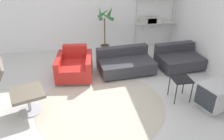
% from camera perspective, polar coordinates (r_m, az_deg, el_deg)
% --- Properties ---
extents(ground_plane, '(12.00, 12.00, 0.00)m').
position_cam_1_polar(ground_plane, '(4.66, -3.52, -7.29)').
color(ground_plane, silver).
extents(wall_back, '(12.00, 0.09, 2.80)m').
position_cam_1_polar(wall_back, '(6.81, -6.99, 16.82)').
color(wall_back, white).
rests_on(wall_back, ground_plane).
extents(round_rug, '(2.58, 2.58, 0.01)m').
position_cam_1_polar(round_rug, '(4.47, -2.92, -8.90)').
color(round_rug, '#BCB29E').
rests_on(round_rug, ground_plane).
extents(lounge_chair, '(1.17, 0.85, 1.19)m').
position_cam_1_polar(lounge_chair, '(4.21, -26.72, -3.32)').
color(lounge_chair, '#BCBCC1').
rests_on(lounge_chair, ground_plane).
extents(armchair_red, '(0.93, 1.00, 0.71)m').
position_cam_1_polar(armchair_red, '(5.38, -9.70, 0.77)').
color(armchair_red, silver).
rests_on(armchair_red, ground_plane).
extents(couch_low, '(1.44, 0.97, 0.58)m').
position_cam_1_polar(couch_low, '(5.60, 3.51, 1.70)').
color(couch_low, black).
rests_on(couch_low, ground_plane).
extents(couch_second, '(1.17, 0.94, 0.58)m').
position_cam_1_polar(couch_second, '(6.09, 16.95, 2.71)').
color(couch_second, black).
rests_on(couch_second, ground_plane).
extents(side_table, '(0.37, 0.37, 0.48)m').
position_cam_1_polar(side_table, '(4.62, 17.63, -2.87)').
color(side_table, black).
rests_on(side_table, ground_plane).
extents(crt_television, '(0.63, 0.62, 0.55)m').
position_cam_1_polar(crt_television, '(4.59, 25.06, -6.32)').
color(crt_television, '#B7B7B7').
rests_on(crt_television, ground_plane).
extents(potted_plant, '(0.44, 0.51, 1.46)m').
position_cam_1_polar(potted_plant, '(6.45, -1.82, 8.64)').
color(potted_plant, silver).
rests_on(potted_plant, ground_plane).
extents(shelf_unit, '(1.26, 0.28, 2.02)m').
position_cam_1_polar(shelf_unit, '(7.05, 10.57, 14.97)').
color(shelf_unit, '#BCBCC1').
rests_on(shelf_unit, ground_plane).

